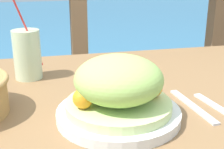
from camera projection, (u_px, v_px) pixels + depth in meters
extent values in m
cube|color=olive|center=(123.00, 115.00, 0.70)|extent=(1.08, 0.91, 0.04)
cube|color=olive|center=(209.00, 144.00, 1.29)|extent=(0.06, 0.06, 0.72)
cube|color=brown|center=(81.00, 93.00, 1.49)|extent=(0.07, 0.07, 0.96)
cube|color=brown|center=(210.00, 82.00, 1.64)|extent=(0.07, 0.07, 0.96)
cube|color=teal|center=(55.00, 36.00, 3.88)|extent=(12.00, 4.00, 0.45)
cylinder|color=silver|center=(118.00, 114.00, 0.64)|extent=(0.25, 0.25, 0.02)
cylinder|color=#C6DB8E|center=(119.00, 105.00, 0.63)|extent=(0.22, 0.22, 0.02)
ellipsoid|color=#9EC660|center=(119.00, 79.00, 0.61)|extent=(0.18, 0.18, 0.09)
sphere|color=orange|center=(153.00, 88.00, 0.65)|extent=(0.04, 0.04, 0.04)
sphere|color=orange|center=(83.00, 98.00, 0.59)|extent=(0.04, 0.04, 0.04)
cylinder|color=beige|center=(27.00, 55.00, 0.85)|extent=(0.07, 0.07, 0.13)
cylinder|color=red|center=(27.00, 30.00, 0.82)|extent=(0.07, 0.04, 0.21)
cube|color=silver|center=(193.00, 106.00, 0.69)|extent=(0.03, 0.18, 0.00)
cube|color=silver|center=(221.00, 110.00, 0.67)|extent=(0.04, 0.18, 0.00)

